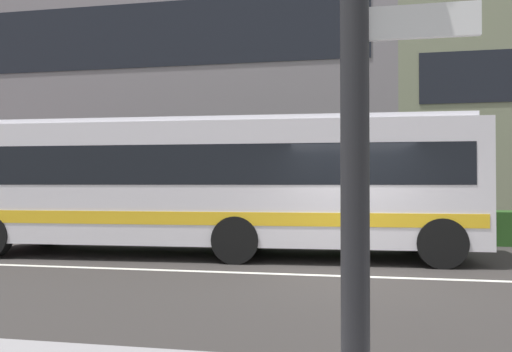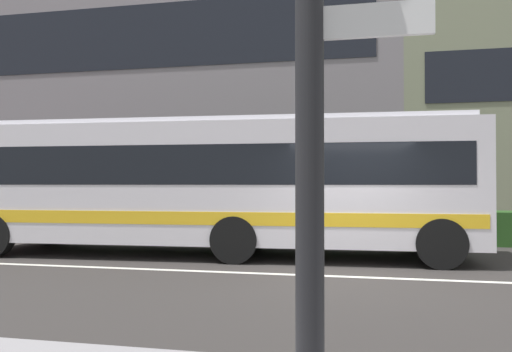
# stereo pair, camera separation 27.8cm
# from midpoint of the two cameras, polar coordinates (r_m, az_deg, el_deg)

# --- Properties ---
(ground_plane) EXTENTS (160.00, 160.00, 0.00)m
(ground_plane) POSITION_cam_midpoint_polar(r_m,az_deg,el_deg) (9.22, 10.47, -11.40)
(ground_plane) COLOR #312D2C
(lane_centre_line) EXTENTS (60.00, 0.16, 0.01)m
(lane_centre_line) POSITION_cam_midpoint_polar(r_m,az_deg,el_deg) (9.21, 10.47, -11.38)
(lane_centre_line) COLOR silver
(lane_centre_line) RESTS_ON ground_plane
(hedge_row_far) EXTENTS (13.84, 1.10, 0.92)m
(hedge_row_far) POSITION_cam_midpoint_polar(r_m,az_deg,el_deg) (14.77, 2.56, -5.64)
(hedge_row_far) COLOR #244B1B
(hedge_row_far) RESTS_ON ground_plane
(apartment_block_left) EXTENTS (25.43, 11.08, 13.73)m
(apartment_block_left) POSITION_cam_midpoint_polar(r_m,az_deg,el_deg) (27.73, -13.10, 9.91)
(apartment_block_left) COLOR gray
(apartment_block_left) RESTS_ON ground_plane
(transit_bus) EXTENTS (11.90, 3.04, 3.14)m
(transit_bus) POSITION_cam_midpoint_polar(r_m,az_deg,el_deg) (11.63, -5.64, -0.63)
(transit_bus) COLOR silver
(transit_bus) RESTS_ON ground_plane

